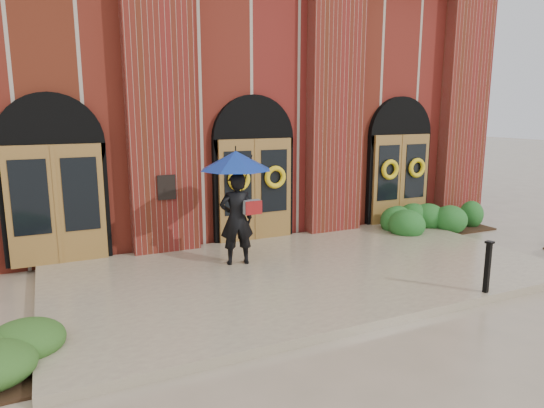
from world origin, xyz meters
TOP-DOWN VIEW (x-y plane):
  - ground at (0.00, 0.00)m, footprint 90.00×90.00m
  - landing at (0.00, 0.15)m, footprint 10.00×5.30m
  - church_building at (0.00, 8.78)m, footprint 16.20×12.53m
  - man_with_umbrella at (-1.14, 1.07)m, footprint 1.73×1.73m
  - metal_post at (2.27, -2.35)m, footprint 0.15×0.15m
  - hedge_wall_right at (5.20, 1.86)m, footprint 2.84×1.14m
  - hedge_front_left at (-5.10, -1.57)m, footprint 1.37×1.17m

SIDE VIEW (x-z plane):
  - ground at x=0.00m, z-range 0.00..0.00m
  - landing at x=0.00m, z-range 0.00..0.15m
  - hedge_front_left at x=-5.10m, z-range 0.00..0.48m
  - hedge_wall_right at x=5.20m, z-range 0.00..0.73m
  - metal_post at x=2.27m, z-range 0.17..1.11m
  - man_with_umbrella at x=-1.14m, z-range 0.63..3.00m
  - church_building at x=0.00m, z-range 0.00..7.00m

